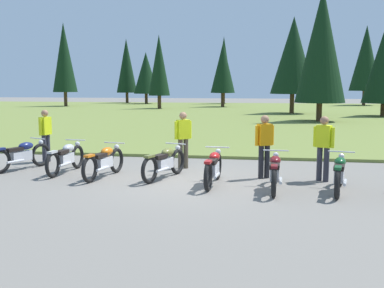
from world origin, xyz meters
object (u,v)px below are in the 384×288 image
object	(u,v)px
motorcycle_navy	(22,155)
rider_checking_bike	(264,143)
rider_near_row_end	(324,145)
motorcycle_orange	(104,161)
rider_with_back_turned	(183,137)
motorcycle_british_green	(339,173)
rider_in_hivis_vest	(46,133)
motorcycle_red	(213,167)
motorcycle_olive	(165,162)
motorcycle_maroon	(275,172)
motorcycle_silver	(66,157)

from	to	relation	value
motorcycle_navy	rider_checking_bike	size ratio (longest dim) A/B	1.18
rider_near_row_end	rider_checking_bike	size ratio (longest dim) A/B	1.00
motorcycle_orange	rider_with_back_turned	xyz separation A→B (m)	(1.85, 1.61, 0.51)
motorcycle_british_green	rider_near_row_end	world-z (taller)	rider_near_row_end
motorcycle_navy	rider_near_row_end	xyz separation A→B (m)	(8.44, -0.29, 0.51)
motorcycle_orange	rider_near_row_end	size ratio (longest dim) A/B	1.25
motorcycle_british_green	rider_checking_bike	bearing A→B (deg)	142.31
motorcycle_navy	rider_in_hivis_vest	bearing A→B (deg)	86.56
motorcycle_red	motorcycle_british_green	world-z (taller)	same
motorcycle_olive	motorcycle_maroon	distance (m)	2.98
motorcycle_red	rider_in_hivis_vest	xyz separation A→B (m)	(-5.64, 2.50, 0.51)
motorcycle_red	rider_near_row_end	world-z (taller)	rider_near_row_end
rider_with_back_turned	motorcycle_red	bearing A→B (deg)	-61.38
motorcycle_navy	motorcycle_maroon	bearing A→B (deg)	-11.77
rider_checking_bike	motorcycle_red	bearing A→B (deg)	-141.08
motorcycle_silver	motorcycle_orange	xyz separation A→B (m)	(1.27, -0.45, 0.00)
motorcycle_maroon	motorcycle_orange	bearing A→B (deg)	169.64
motorcycle_maroon	rider_in_hivis_vest	bearing A→B (deg)	158.08
motorcycle_silver	rider_near_row_end	xyz separation A→B (m)	(6.97, -0.05, 0.51)
motorcycle_red	motorcycle_orange	bearing A→B (deg)	171.52
motorcycle_navy	motorcycle_red	xyz separation A→B (m)	(5.72, -1.13, 0.00)
motorcycle_maroon	rider_with_back_turned	distance (m)	3.60
motorcycle_orange	rider_with_back_turned	world-z (taller)	rider_with_back_turned
motorcycle_british_green	motorcycle_maroon	bearing A→B (deg)	-178.30
motorcycle_navy	motorcycle_red	distance (m)	5.83
motorcycle_navy	rider_in_hivis_vest	distance (m)	1.46
motorcycle_olive	rider_with_back_turned	bearing A→B (deg)	81.25
motorcycle_maroon	rider_with_back_turned	size ratio (longest dim) A/B	1.26
motorcycle_maroon	rider_checking_bike	distance (m)	1.48
motorcycle_navy	rider_in_hivis_vest	xyz separation A→B (m)	(0.08, 1.37, 0.51)
motorcycle_navy	motorcycle_maroon	size ratio (longest dim) A/B	0.94
motorcycle_british_green	motorcycle_orange	bearing A→B (deg)	172.57
motorcycle_silver	rider_with_back_turned	xyz separation A→B (m)	(3.13, 1.16, 0.51)
motorcycle_british_green	rider_near_row_end	bearing A→B (deg)	101.01
motorcycle_red	rider_checking_bike	distance (m)	1.66
motorcycle_orange	motorcycle_maroon	world-z (taller)	same
motorcycle_olive	rider_near_row_end	xyz separation A→B (m)	(4.07, 0.29, 0.51)
motorcycle_orange	motorcycle_olive	bearing A→B (deg)	3.79
rider_with_back_turned	rider_in_hivis_vest	world-z (taller)	same
motorcycle_orange	rider_in_hivis_vest	bearing A→B (deg)	142.39
motorcycle_silver	motorcycle_olive	xyz separation A→B (m)	(2.90, -0.34, 0.00)
motorcycle_maroon	rider_near_row_end	bearing A→B (deg)	44.55
rider_with_back_turned	rider_near_row_end	distance (m)	4.03
motorcycle_silver	rider_near_row_end	bearing A→B (deg)	-0.43
motorcycle_navy	rider_near_row_end	size ratio (longest dim) A/B	1.18
motorcycle_british_green	rider_in_hivis_vest	distance (m)	9.05
motorcycle_olive	rider_with_back_turned	world-z (taller)	rider_with_back_turned
motorcycle_olive	motorcycle_red	xyz separation A→B (m)	(1.35, -0.55, 0.00)
motorcycle_silver	rider_with_back_turned	size ratio (longest dim) A/B	1.26
motorcycle_navy	rider_with_back_turned	world-z (taller)	rider_with_back_turned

